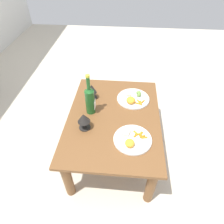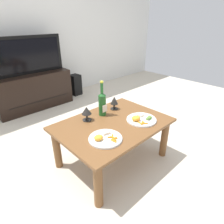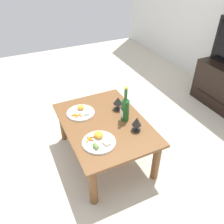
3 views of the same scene
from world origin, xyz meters
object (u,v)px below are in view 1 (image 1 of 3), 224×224
object	(u,v)px
goblet_left	(84,119)
dinner_plate_right	(133,98)
wine_bottle	(90,99)
dinner_plate_left	(132,139)
goblet_right	(92,89)
dining_table	(114,123)

from	to	relation	value
goblet_left	dinner_plate_right	size ratio (longest dim) A/B	0.49
wine_bottle	dinner_plate_left	size ratio (longest dim) A/B	1.28
wine_bottle	goblet_left	bearing A→B (deg)	174.67
goblet_left	dinner_plate_right	bearing A→B (deg)	-44.49
goblet_right	dinner_plate_right	bearing A→B (deg)	-89.08
dining_table	goblet_left	world-z (taller)	goblet_left
dining_table	goblet_right	bearing A→B (deg)	43.33
wine_bottle	dinner_plate_right	size ratio (longest dim) A/B	1.24
goblet_right	dining_table	bearing A→B (deg)	-136.67
wine_bottle	dinner_plate_left	bearing A→B (deg)	-128.64
dining_table	goblet_left	size ratio (longest dim) A/B	7.34
dining_table	goblet_right	xyz separation A→B (m)	(0.22, 0.21, 0.17)
dinner_plate_right	dinner_plate_left	bearing A→B (deg)	179.73
goblet_left	goblet_right	size ratio (longest dim) A/B	0.98
dining_table	goblet_left	distance (m)	0.30
dining_table	dinner_plate_left	xyz separation A→B (m)	(-0.23, -0.15, 0.09)
dinner_plate_left	dinner_plate_right	xyz separation A→B (m)	(0.46, -0.00, 0.00)
wine_bottle	dinner_plate_left	distance (m)	0.45
dining_table	goblet_left	bearing A→B (deg)	124.13
goblet_left	goblet_right	bearing A→B (deg)	0.00
goblet_left	dinner_plate_left	bearing A→B (deg)	-104.47
dining_table	wine_bottle	xyz separation A→B (m)	(0.04, 0.19, 0.21)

